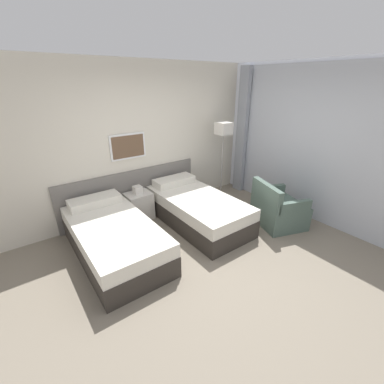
{
  "coord_description": "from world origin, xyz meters",
  "views": [
    {
      "loc": [
        -2.05,
        -2.19,
        2.36
      ],
      "look_at": [
        0.28,
        0.94,
        0.66
      ],
      "focal_mm": 24.0,
      "sensor_mm": 36.0,
      "label": 1
    }
  ],
  "objects_px": {
    "bed_near_door": "(114,237)",
    "armchair": "(278,210)",
    "bed_near_window": "(197,209)",
    "nightstand": "(139,205)",
    "floor_lamp": "(223,134)"
  },
  "relations": [
    {
      "from": "nightstand",
      "to": "armchair",
      "type": "xyz_separation_m",
      "value": [
        1.87,
        -1.64,
        0.01
      ]
    },
    {
      "from": "bed_near_window",
      "to": "floor_lamp",
      "type": "bearing_deg",
      "value": 27.46
    },
    {
      "from": "bed_near_door",
      "to": "nightstand",
      "type": "relative_size",
      "value": 3.06
    },
    {
      "from": "bed_near_door",
      "to": "floor_lamp",
      "type": "relative_size",
      "value": 1.22
    },
    {
      "from": "bed_near_door",
      "to": "armchair",
      "type": "relative_size",
      "value": 2.0
    },
    {
      "from": "bed_near_window",
      "to": "nightstand",
      "type": "relative_size",
      "value": 3.06
    },
    {
      "from": "bed_near_window",
      "to": "nightstand",
      "type": "xyz_separation_m",
      "value": [
        -0.76,
        0.74,
        -0.0
      ]
    },
    {
      "from": "bed_near_door",
      "to": "bed_near_window",
      "type": "bearing_deg",
      "value": 0.0
    },
    {
      "from": "floor_lamp",
      "to": "armchair",
      "type": "relative_size",
      "value": 1.63
    },
    {
      "from": "armchair",
      "to": "bed_near_window",
      "type": "bearing_deg",
      "value": 70.8
    },
    {
      "from": "floor_lamp",
      "to": "armchair",
      "type": "height_order",
      "value": "floor_lamp"
    },
    {
      "from": "bed_near_door",
      "to": "bed_near_window",
      "type": "height_order",
      "value": "same"
    },
    {
      "from": "bed_near_window",
      "to": "nightstand",
      "type": "distance_m",
      "value": 1.06
    },
    {
      "from": "bed_near_door",
      "to": "armchair",
      "type": "xyz_separation_m",
      "value": [
        2.64,
        -0.89,
        0.0
      ]
    },
    {
      "from": "nightstand",
      "to": "bed_near_door",
      "type": "bearing_deg",
      "value": -135.72
    }
  ]
}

